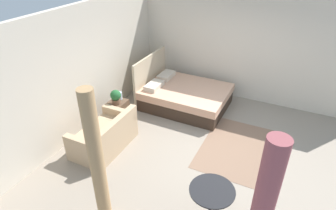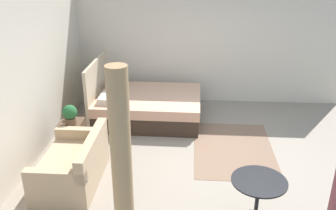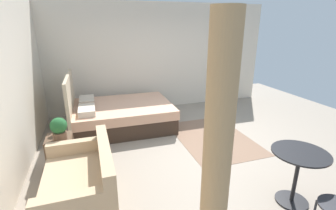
# 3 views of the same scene
# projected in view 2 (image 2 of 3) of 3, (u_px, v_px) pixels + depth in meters

# --- Properties ---
(ground_plane) EXTENTS (8.25, 9.07, 0.02)m
(ground_plane) POSITION_uv_depth(u_px,v_px,m) (211.00, 157.00, 6.37)
(ground_plane) COLOR gray
(wall_back) EXTENTS (8.25, 0.12, 2.79)m
(wall_back) POSITION_uv_depth(u_px,v_px,m) (30.00, 76.00, 6.02)
(wall_back) COLOR beige
(wall_back) RESTS_ON ground
(wall_right) EXTENTS (0.12, 6.07, 2.79)m
(wall_right) POSITION_uv_depth(u_px,v_px,m) (210.00, 42.00, 8.23)
(wall_right) COLOR beige
(wall_right) RESTS_ON ground
(area_rug) EXTENTS (2.03, 1.41, 0.01)m
(area_rug) POSITION_uv_depth(u_px,v_px,m) (233.00, 149.00, 6.60)
(area_rug) COLOR #7F604C
(area_rug) RESTS_ON ground
(bed) EXTENTS (1.66, 2.18, 1.26)m
(bed) POSITION_uv_depth(u_px,v_px,m) (145.00, 105.00, 7.66)
(bed) COLOR #38281E
(bed) RESTS_ON ground
(couch) EXTENTS (1.39, 0.85, 0.78)m
(couch) POSITION_uv_depth(u_px,v_px,m) (74.00, 166.00, 5.56)
(couch) COLOR tan
(couch) RESTS_ON ground
(nightstand) EXTENTS (0.42, 0.39, 0.55)m
(nightstand) POSITION_uv_depth(u_px,v_px,m) (72.00, 136.00, 6.49)
(nightstand) COLOR brown
(nightstand) RESTS_ON ground
(potted_plant) EXTENTS (0.25, 0.25, 0.36)m
(potted_plant) POSITION_uv_depth(u_px,v_px,m) (70.00, 114.00, 6.21)
(potted_plant) COLOR brown
(potted_plant) RESTS_ON nightstand
(vase) EXTENTS (0.13, 0.13, 0.19)m
(vase) POSITION_uv_depth(u_px,v_px,m) (71.00, 114.00, 6.45)
(vase) COLOR silver
(vase) RESTS_ON nightstand
(balcony_table) EXTENTS (0.68, 0.68, 0.73)m
(balcony_table) POSITION_uv_depth(u_px,v_px,m) (258.00, 195.00, 4.53)
(balcony_table) COLOR black
(balcony_table) RESTS_ON ground
(curtain_right) EXTENTS (0.22, 0.22, 2.34)m
(curtain_right) POSITION_uv_depth(u_px,v_px,m) (122.00, 174.00, 3.80)
(curtain_right) COLOR tan
(curtain_right) RESTS_ON ground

